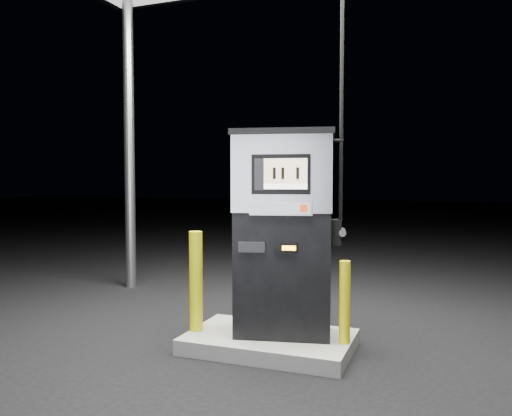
% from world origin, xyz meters
% --- Properties ---
extents(ground, '(80.00, 80.00, 0.00)m').
position_xyz_m(ground, '(0.00, 0.00, 0.00)').
color(ground, black).
rests_on(ground, ground).
extents(pump_island, '(1.60, 1.00, 0.15)m').
position_xyz_m(pump_island, '(0.00, 0.00, 0.07)').
color(pump_island, slate).
rests_on(pump_island, ground).
extents(fuel_dispenser, '(1.15, 0.78, 4.14)m').
position_xyz_m(fuel_dispenser, '(0.12, 0.06, 1.17)').
color(fuel_dispenser, black).
rests_on(fuel_dispenser, pump_island).
extents(bollard_left, '(0.17, 0.17, 1.00)m').
position_xyz_m(bollard_left, '(-0.74, -0.14, 0.65)').
color(bollard_left, yellow).
rests_on(bollard_left, pump_island).
extents(bollard_right, '(0.11, 0.11, 0.77)m').
position_xyz_m(bollard_right, '(0.74, -0.02, 0.54)').
color(bollard_right, yellow).
rests_on(bollard_right, pump_island).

